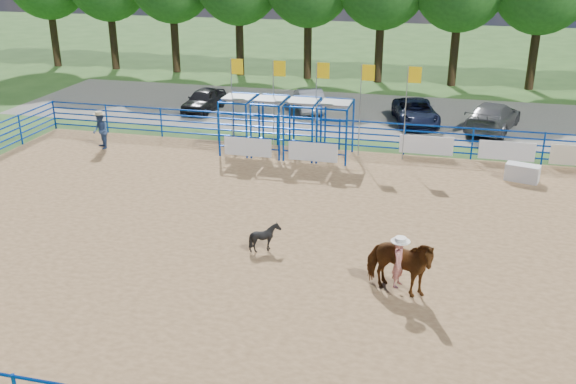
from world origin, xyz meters
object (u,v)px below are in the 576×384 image
(car_a, at_px, (204,100))
(car_d, at_px, (493,117))
(horse_and_rider, at_px, (399,263))
(calf, at_px, (265,237))
(car_c, at_px, (416,112))
(spectator_cowboy, at_px, (101,130))
(announcer_table, at_px, (522,173))
(car_b, at_px, (309,99))

(car_a, height_order, car_d, car_d)
(horse_and_rider, distance_m, calf, 4.64)
(car_a, height_order, car_c, car_a)
(calf, distance_m, spectator_cowboy, 13.43)
(horse_and_rider, xyz_separation_m, car_c, (-0.59, 18.20, -0.33))
(announcer_table, distance_m, horse_and_rider, 11.10)
(horse_and_rider, xyz_separation_m, car_d, (3.36, 17.81, -0.23))
(car_b, bearing_deg, car_c, 147.32)
(horse_and_rider, relative_size, car_b, 0.61)
(spectator_cowboy, bearing_deg, car_d, 23.02)
(announcer_table, height_order, calf, calf)
(horse_and_rider, relative_size, spectator_cowboy, 1.36)
(announcer_table, bearing_deg, car_b, 139.60)
(car_a, height_order, car_b, car_b)
(car_a, bearing_deg, spectator_cowboy, -101.03)
(calf, relative_size, spectator_cowboy, 0.52)
(spectator_cowboy, bearing_deg, car_a, 74.89)
(announcer_table, bearing_deg, spectator_cowboy, -179.59)
(car_a, distance_m, car_c, 12.00)
(announcer_table, xyz_separation_m, car_b, (-10.93, 9.30, 0.29))
(calf, xyz_separation_m, car_b, (-2.42, 17.90, 0.18))
(calf, bearing_deg, car_d, -15.17)
(announcer_table, bearing_deg, calf, -134.70)
(announcer_table, distance_m, spectator_cowboy, 18.94)
(horse_and_rider, distance_m, car_b, 20.68)
(announcer_table, distance_m, car_d, 7.61)
(calf, distance_m, car_b, 18.06)
(car_a, xyz_separation_m, car_c, (12.00, 0.16, -0.02))
(calf, height_order, car_d, car_d)
(announcer_table, distance_m, car_c, 9.28)
(announcer_table, relative_size, car_d, 0.27)
(car_b, relative_size, car_d, 0.79)
(calf, height_order, spectator_cowboy, spectator_cowboy)
(car_d, bearing_deg, car_b, 6.84)
(car_b, distance_m, car_d, 10.24)
(spectator_cowboy, bearing_deg, horse_and_rider, -34.49)
(announcer_table, xyz_separation_m, car_c, (-4.79, 7.94, 0.27))
(announcer_table, relative_size, horse_and_rider, 0.55)
(car_d, bearing_deg, car_c, 11.03)
(announcer_table, distance_m, car_b, 14.35)
(car_c, bearing_deg, announcer_table, -71.46)
(announcer_table, relative_size, car_b, 0.33)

